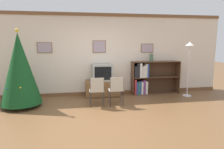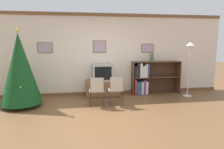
# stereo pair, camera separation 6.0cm
# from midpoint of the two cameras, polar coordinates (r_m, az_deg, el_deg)

# --- Properties ---
(ground_plane) EXTENTS (24.00, 24.00, 0.00)m
(ground_plane) POSITION_cam_midpoint_polar(r_m,az_deg,el_deg) (4.81, -1.97, -12.28)
(ground_plane) COLOR brown
(wall_back) EXTENTS (8.76, 0.11, 2.70)m
(wall_back) POSITION_cam_midpoint_polar(r_m,az_deg,el_deg) (6.72, -4.61, 5.65)
(wall_back) COLOR silver
(wall_back) RESTS_ON ground_plane
(christmas_tree) EXTENTS (1.08, 1.08, 2.12)m
(christmas_tree) POSITION_cam_midpoint_polar(r_m,az_deg,el_deg) (5.92, -25.12, 1.45)
(christmas_tree) COLOR maroon
(christmas_tree) RESTS_ON ground_plane
(tv_console) EXTENTS (1.08, 0.52, 0.53)m
(tv_console) POSITION_cam_midpoint_polar(r_m,az_deg,el_deg) (6.57, -3.06, -3.97)
(tv_console) COLOR brown
(tv_console) RESTS_ON ground_plane
(television) EXTENTS (0.64, 0.51, 0.54)m
(television) POSITION_cam_midpoint_polar(r_m,az_deg,el_deg) (6.47, -3.10, 0.63)
(television) COLOR #9E9E99
(television) RESTS_ON tv_console
(folding_chair_left) EXTENTS (0.40, 0.40, 0.82)m
(folding_chair_left) POSITION_cam_midpoint_polar(r_m,az_deg,el_deg) (5.51, -4.66, -4.36)
(folding_chair_left) COLOR #BCB29E
(folding_chair_left) RESTS_ON ground_plane
(folding_chair_right) EXTENTS (0.40, 0.40, 0.82)m
(folding_chair_right) POSITION_cam_midpoint_polar(r_m,az_deg,el_deg) (5.59, 0.88, -4.16)
(folding_chair_right) COLOR #BCB29E
(folding_chair_right) RESTS_ON ground_plane
(bookshelf) EXTENTS (1.67, 0.36, 1.12)m
(bookshelf) POSITION_cam_midpoint_polar(r_m,az_deg,el_deg) (6.94, 9.61, -1.08)
(bookshelf) COLOR brown
(bookshelf) RESTS_ON ground_plane
(vase) EXTENTS (0.13, 0.13, 0.26)m
(vase) POSITION_cam_midpoint_polar(r_m,az_deg,el_deg) (6.90, 10.91, 4.80)
(vase) COLOR #47664C
(vase) RESTS_ON bookshelf
(standing_lamp) EXTENTS (0.28, 0.28, 1.77)m
(standing_lamp) POSITION_cam_midpoint_polar(r_m,az_deg,el_deg) (6.90, 20.99, 5.26)
(standing_lamp) COLOR silver
(standing_lamp) RESTS_ON ground_plane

